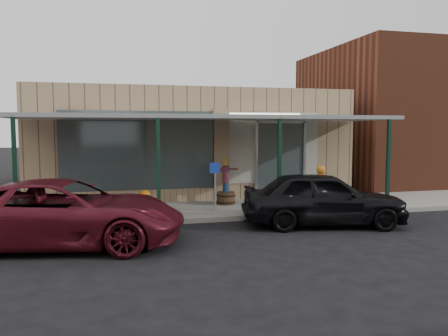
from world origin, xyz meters
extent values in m
plane|color=black|center=(0.00, 0.00, 0.00)|extent=(120.00, 120.00, 0.00)
cube|color=gray|center=(0.00, 3.60, 0.07)|extent=(40.00, 3.20, 0.15)
cube|color=#977B5D|center=(0.00, 8.20, 2.10)|extent=(12.00, 6.00, 4.20)
cube|color=#404B4D|center=(-2.20, 5.05, 1.90)|extent=(5.20, 0.06, 2.80)
cube|color=#404B4D|center=(3.00, 5.18, 1.50)|extent=(1.80, 0.06, 2.80)
cube|color=#977B5D|center=(0.70, 5.10, 1.70)|extent=(0.55, 0.30, 3.40)
cube|color=#977B5D|center=(-2.20, 5.10, 0.35)|extent=(5.20, 0.30, 0.50)
cube|color=#A4A091|center=(0.00, 5.17, 2.00)|extent=(9.00, 0.02, 2.60)
cube|color=white|center=(0.00, 5.14, 3.20)|extent=(7.50, 0.03, 0.10)
cube|color=gray|center=(0.00, 3.60, 3.05)|extent=(12.00, 3.00, 0.12)
cube|color=black|center=(-5.50, 2.15, 1.55)|extent=(0.10, 0.10, 2.95)
cube|color=black|center=(-1.80, 2.15, 1.55)|extent=(0.10, 0.10, 2.95)
cube|color=black|center=(1.80, 2.15, 1.55)|extent=(0.10, 0.10, 2.95)
cube|color=black|center=(5.50, 2.15, 1.55)|extent=(0.10, 0.10, 2.95)
cube|color=brown|center=(13.00, 9.20, 3.25)|extent=(12.00, 8.00, 6.50)
cylinder|color=#503020|center=(0.63, 4.09, 0.36)|extent=(0.76, 0.76, 0.41)
cylinder|color=navy|center=(0.63, 4.09, 0.71)|extent=(0.28, 0.28, 0.31)
cylinder|color=maroon|center=(0.63, 4.09, 1.15)|extent=(0.30, 0.30, 0.56)
sphere|color=#B48F45|center=(0.63, 4.09, 1.54)|extent=(0.23, 0.23, 0.23)
cone|color=#B48F45|center=(0.63, 4.09, 1.67)|extent=(0.37, 0.37, 0.14)
cylinder|color=#503020|center=(-2.12, 3.26, 0.35)|extent=(0.78, 0.78, 0.41)
ellipsoid|color=#FF6210|center=(-2.12, 3.26, 0.69)|extent=(0.33, 0.33, 0.27)
cylinder|color=#4C471E|center=(-2.12, 3.26, 0.84)|extent=(0.04, 0.04, 0.06)
cylinder|color=gray|center=(-0.04, 2.79, 0.75)|extent=(0.04, 0.04, 1.20)
cube|color=#1736AF|center=(-0.04, 2.79, 1.51)|extent=(0.31, 0.06, 0.31)
imported|color=black|center=(2.62, 0.90, 0.76)|extent=(4.75, 2.68, 1.52)
ellipsoid|color=orange|center=(2.95, 1.68, 1.14)|extent=(0.36, 0.30, 0.47)
sphere|color=orange|center=(2.95, 1.73, 1.46)|extent=(0.26, 0.26, 0.26)
cylinder|color=#16651B|center=(2.95, 1.68, 1.32)|extent=(0.18, 0.18, 0.02)
imported|color=#56111C|center=(-4.14, 0.38, 0.77)|extent=(5.88, 3.48, 1.53)
camera|label=1|loc=(-2.93, -10.08, 2.67)|focal=35.00mm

